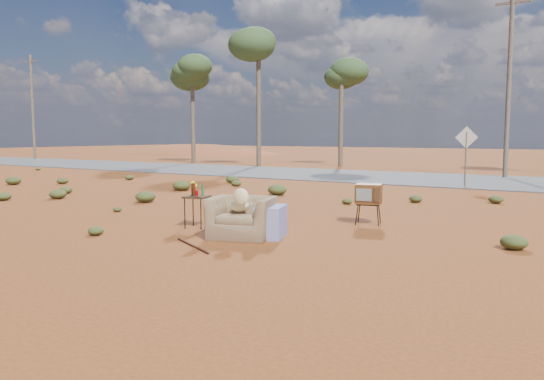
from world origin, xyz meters
The scene contains 14 objects.
ground centered at (0.00, 0.00, 0.00)m, with size 140.00×140.00×0.00m, color brown.
highway centered at (0.00, 15.00, 0.02)m, with size 140.00×7.00×0.04m, color #565659.
dirt_mound centered at (-30.00, 34.00, 0.00)m, with size 26.00×18.00×2.00m, color #9D4426.
armchair centered at (0.16, 0.30, 0.47)m, with size 1.48×1.25×1.00m.
tv_unit centered at (1.52, 2.84, 0.64)m, with size 0.62×0.55×0.86m.
side_table centered at (-1.33, 0.63, 0.67)m, with size 0.54×0.54×0.92m.
rusty_bar centered at (-0.14, -0.87, 0.02)m, with size 0.04×0.04×1.36m, color #4C2014.
road_sign centered at (1.50, 12.00, 1.50)m, with size 0.78×0.06×2.19m.
eucalyptus_far_left centered at (-18.00, 20.00, 5.94)m, with size 3.20×3.20×7.10m.
eucalyptus_left centered at (-12.00, 19.00, 6.92)m, with size 3.20×3.20×8.10m.
eucalyptus_near_left centered at (-8.00, 22.00, 5.45)m, with size 3.20×3.20×6.60m.
utility_pole_west centered at (-32.00, 17.50, 4.15)m, with size 1.40×0.20×8.00m.
utility_pole_center centered at (2.00, 17.50, 4.15)m, with size 1.40×0.20×8.00m.
scrub_patch centered at (-0.82, 4.41, 0.14)m, with size 17.49×8.07×0.33m.
Camera 1 is at (5.70, -7.63, 1.88)m, focal length 35.00 mm.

